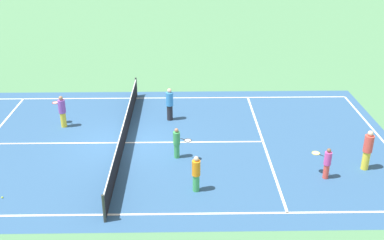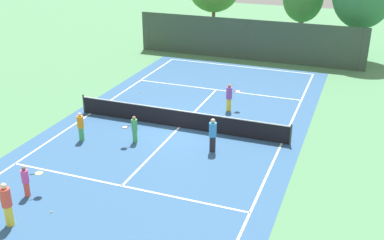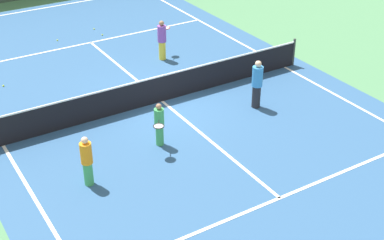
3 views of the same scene
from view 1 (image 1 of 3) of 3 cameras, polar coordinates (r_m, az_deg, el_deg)
name	(u,v)px [view 1 (image 1 of 3)]	position (r m, az deg, el deg)	size (l,w,h in m)	color
ground_plane	(125,143)	(21.42, -8.34, -2.82)	(80.00, 80.00, 0.00)	#4C8456
court_surface	(125,143)	(21.42, -8.34, -2.81)	(13.00, 25.00, 0.01)	#2D5684
tennis_net	(124,133)	(21.19, -8.43, -1.60)	(11.90, 0.10, 1.10)	#333833
player_0	(62,111)	(23.29, -15.83, 1.08)	(0.82, 0.81, 1.63)	yellow
player_1	(327,163)	(18.97, 16.40, -5.11)	(0.77, 0.75, 1.34)	#E54C3F
player_2	(196,173)	(17.37, 0.52, -6.66)	(0.32, 0.32, 1.50)	#3FA559
player_3	(368,150)	(20.03, 20.98, -3.47)	(0.38, 0.38, 1.76)	yellow
player_4	(170,104)	(23.18, -2.79, 2.01)	(0.36, 0.36, 1.70)	#232328
player_5	(177,143)	(19.65, -1.87, -2.83)	(0.65, 0.85, 1.40)	#3FA559
tennis_ball_3	(330,157)	(20.80, 16.74, -4.46)	(0.07, 0.07, 0.07)	#CCE533
tennis_ball_5	(2,197)	(18.73, -22.52, -8.87)	(0.07, 0.07, 0.07)	#CCE533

